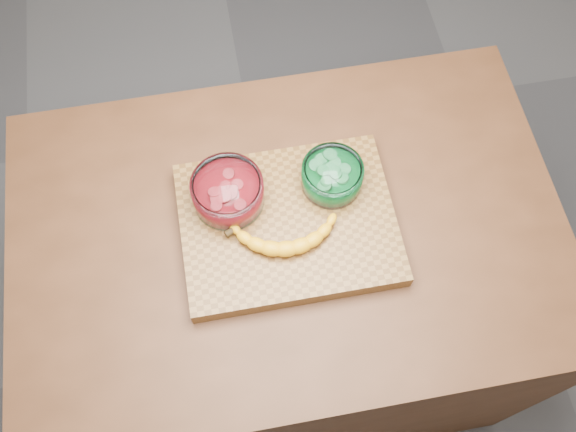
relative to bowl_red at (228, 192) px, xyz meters
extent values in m
plane|color=#58595D|center=(0.11, -0.07, -0.97)|extent=(3.50, 3.50, 0.00)
cube|color=#502C18|center=(0.11, -0.07, -0.52)|extent=(1.20, 0.80, 0.90)
cube|color=brown|center=(0.11, -0.07, -0.05)|extent=(0.45, 0.35, 0.04)
cylinder|color=white|center=(0.00, 0.00, 0.00)|extent=(0.15, 0.15, 0.07)
cylinder|color=red|center=(0.00, 0.00, -0.01)|extent=(0.13, 0.13, 0.04)
cylinder|color=#FB4F59|center=(0.00, 0.00, 0.02)|extent=(0.12, 0.12, 0.02)
cylinder|color=white|center=(0.22, 0.00, 0.00)|extent=(0.13, 0.13, 0.06)
cylinder|color=#108B36|center=(0.22, 0.00, -0.01)|extent=(0.11, 0.11, 0.03)
cylinder|color=#65D87D|center=(0.22, 0.00, 0.01)|extent=(0.10, 0.10, 0.02)
camera|label=1|loc=(0.01, -0.63, 1.18)|focal=40.00mm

